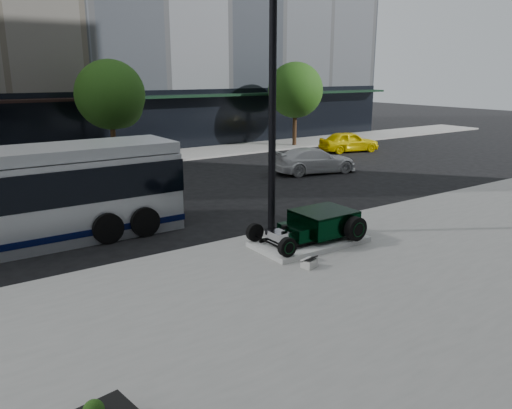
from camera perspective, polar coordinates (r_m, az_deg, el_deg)
ground at (r=17.48m, az=-4.83°, el=-2.17°), size 120.00×120.00×0.00m
sidewalk_near at (r=10.46m, az=26.35°, el=-15.68°), size 70.00×17.00×0.12m
sidewalk_far at (r=30.15m, az=-18.21°, el=4.49°), size 70.00×4.00×0.12m
street_trees at (r=29.21m, az=-16.08°, el=11.68°), size 29.80×3.80×5.70m
display_plinth at (r=15.08m, az=6.11°, el=-4.22°), size 3.40×1.80×0.15m
hot_rod at (r=15.14m, az=7.12°, el=-2.18°), size 3.22×2.00×0.81m
info_plaque at (r=13.31m, az=6.11°, el=-6.64°), size 0.46×0.39×0.31m
lamppost at (r=15.20m, az=1.87°, el=9.19°), size 0.41×0.41×7.54m
white_sedan at (r=26.30m, az=6.67°, el=5.03°), size 4.81×2.79×1.31m
yellow_taxi at (r=33.76m, az=10.58°, el=7.08°), size 4.22×2.55×1.34m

